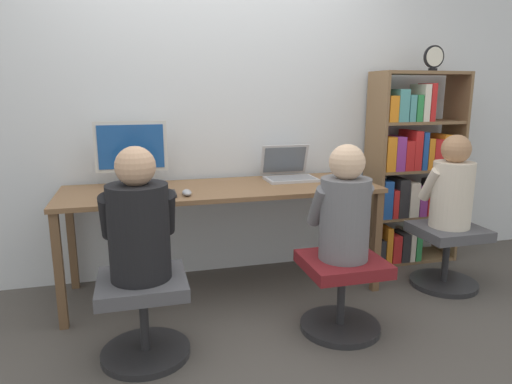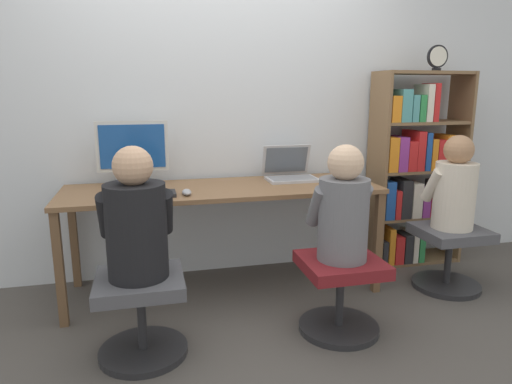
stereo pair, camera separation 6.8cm
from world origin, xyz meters
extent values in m
plane|color=#4C4742|center=(0.00, 0.00, 0.00)|extent=(14.00, 14.00, 0.00)
cube|color=silver|center=(0.00, 0.74, 1.30)|extent=(10.00, 0.05, 2.60)
cube|color=brown|center=(0.00, 0.34, 0.73)|extent=(2.14, 0.67, 0.03)
cube|color=brown|center=(-1.03, 0.04, 0.36)|extent=(0.05, 0.05, 0.71)
cube|color=brown|center=(1.03, 0.04, 0.36)|extent=(0.05, 0.05, 0.71)
cube|color=brown|center=(-1.03, 0.63, 0.36)|extent=(0.05, 0.05, 0.71)
cube|color=brown|center=(1.03, 0.63, 0.36)|extent=(0.05, 0.05, 0.71)
cylinder|color=beige|center=(-0.59, 0.54, 0.75)|extent=(0.22, 0.22, 0.01)
cylinder|color=beige|center=(-0.59, 0.54, 0.80)|extent=(0.04, 0.04, 0.09)
cube|color=beige|center=(-0.59, 0.54, 1.01)|extent=(0.48, 0.02, 0.34)
cube|color=#19478C|center=(-0.59, 0.53, 1.01)|extent=(0.43, 0.01, 0.30)
cube|color=#B7B7BC|center=(0.53, 0.44, 0.75)|extent=(0.37, 0.24, 0.02)
cube|color=gray|center=(0.53, 0.44, 0.77)|extent=(0.32, 0.19, 0.00)
cube|color=#B7B7BC|center=(0.53, 0.60, 0.88)|extent=(0.37, 0.08, 0.23)
cube|color=slate|center=(0.53, 0.59, 0.87)|extent=(0.32, 0.07, 0.19)
cube|color=#232326|center=(-0.55, 0.17, 0.75)|extent=(0.45, 0.16, 0.02)
cube|color=black|center=(-0.55, 0.17, 0.77)|extent=(0.41, 0.13, 0.00)
ellipsoid|color=#99999E|center=(-0.26, 0.15, 0.76)|extent=(0.06, 0.12, 0.04)
cylinder|color=#262628|center=(-0.56, -0.38, 0.02)|extent=(0.47, 0.47, 0.04)
cylinder|color=#262628|center=(-0.56, -0.38, 0.21)|extent=(0.05, 0.05, 0.34)
cube|color=#4C4C51|center=(-0.56, -0.38, 0.41)|extent=(0.45, 0.43, 0.07)
cylinder|color=#262628|center=(0.56, -0.40, 0.02)|extent=(0.47, 0.47, 0.04)
cylinder|color=#262628|center=(0.56, -0.40, 0.21)|extent=(0.05, 0.05, 0.34)
cube|color=maroon|center=(0.56, -0.40, 0.41)|extent=(0.45, 0.43, 0.07)
cylinder|color=black|center=(-0.56, -0.38, 0.69)|extent=(0.31, 0.31, 0.49)
sphere|color=tan|center=(-0.56, -0.38, 1.03)|extent=(0.20, 0.20, 0.20)
cylinder|color=black|center=(-0.71, -0.31, 0.76)|extent=(0.09, 0.21, 0.27)
cylinder|color=black|center=(-0.42, -0.31, 0.76)|extent=(0.09, 0.21, 0.27)
cylinder|color=slate|center=(0.56, -0.40, 0.68)|extent=(0.28, 0.28, 0.47)
sphere|color=beige|center=(0.56, -0.40, 1.00)|extent=(0.20, 0.20, 0.20)
cylinder|color=slate|center=(0.43, -0.33, 0.75)|extent=(0.08, 0.20, 0.26)
cylinder|color=slate|center=(0.69, -0.33, 0.75)|extent=(0.08, 0.20, 0.26)
cube|color=brown|center=(1.26, 0.53, 0.77)|extent=(0.02, 0.31, 1.53)
cube|color=brown|center=(1.97, 0.53, 0.77)|extent=(0.02, 0.31, 1.53)
cube|color=brown|center=(1.61, 0.53, 0.01)|extent=(0.69, 0.29, 0.02)
cube|color=brown|center=(1.61, 0.53, 0.39)|extent=(0.69, 0.29, 0.02)
cube|color=brown|center=(1.61, 0.53, 0.77)|extent=(0.69, 0.29, 0.02)
cube|color=brown|center=(1.61, 0.53, 1.14)|extent=(0.69, 0.29, 0.02)
cube|color=brown|center=(1.61, 0.53, 1.52)|extent=(0.69, 0.29, 0.02)
cube|color=#262628|center=(1.30, 0.48, 0.12)|extent=(0.04, 0.19, 0.20)
cube|color=orange|center=(1.35, 0.51, 0.17)|extent=(0.05, 0.26, 0.29)
cube|color=red|center=(1.43, 0.51, 0.14)|extent=(0.07, 0.26, 0.22)
cube|color=#262628|center=(1.51, 0.48, 0.14)|extent=(0.07, 0.19, 0.23)
cube|color=silver|center=(1.57, 0.51, 0.14)|extent=(0.04, 0.25, 0.23)
cube|color=#2D8C47|center=(1.63, 0.49, 0.17)|extent=(0.05, 0.20, 0.29)
cube|color=#1E4C9E|center=(1.32, 0.50, 0.55)|extent=(0.08, 0.24, 0.30)
cube|color=red|center=(1.39, 0.50, 0.51)|extent=(0.05, 0.23, 0.23)
cube|color=#262628|center=(1.46, 0.49, 0.55)|extent=(0.09, 0.21, 0.30)
cube|color=silver|center=(1.55, 0.47, 0.54)|extent=(0.08, 0.17, 0.28)
cube|color=#8C338C|center=(1.63, 0.48, 0.52)|extent=(0.06, 0.18, 0.24)
cube|color=red|center=(1.70, 0.50, 0.51)|extent=(0.06, 0.23, 0.22)
cube|color=#262628|center=(1.77, 0.49, 0.54)|extent=(0.07, 0.20, 0.28)
cube|color=orange|center=(1.32, 0.48, 0.91)|extent=(0.08, 0.19, 0.26)
cube|color=#8C338C|center=(1.40, 0.49, 0.91)|extent=(0.08, 0.21, 0.26)
cube|color=red|center=(1.48, 0.48, 0.89)|extent=(0.07, 0.19, 0.23)
cube|color=red|center=(1.55, 0.51, 0.93)|extent=(0.06, 0.25, 0.30)
cube|color=#1E4C9E|center=(1.61, 0.51, 0.92)|extent=(0.04, 0.25, 0.29)
cube|color=orange|center=(1.67, 0.49, 0.90)|extent=(0.05, 0.21, 0.24)
cube|color=red|center=(1.74, 0.50, 0.90)|extent=(0.08, 0.24, 0.24)
cube|color=orange|center=(1.81, 0.49, 0.91)|extent=(0.07, 0.20, 0.27)
cube|color=orange|center=(1.32, 0.47, 1.25)|extent=(0.07, 0.17, 0.19)
cube|color=teal|center=(1.40, 0.50, 1.28)|extent=(0.08, 0.23, 0.24)
cube|color=teal|center=(1.47, 0.47, 1.25)|extent=(0.05, 0.17, 0.20)
cube|color=#2D8C47|center=(1.53, 0.49, 1.26)|extent=(0.05, 0.21, 0.20)
cube|color=silver|center=(1.59, 0.49, 1.29)|extent=(0.05, 0.21, 0.28)
cube|color=red|center=(1.65, 0.48, 1.30)|extent=(0.04, 0.19, 0.29)
cube|color=black|center=(1.65, 0.44, 1.54)|extent=(0.06, 0.03, 0.02)
cylinder|color=black|center=(1.65, 0.44, 1.63)|extent=(0.17, 0.02, 0.17)
cylinder|color=silver|center=(1.65, 0.43, 1.63)|extent=(0.14, 0.00, 0.14)
cylinder|color=#262628|center=(1.56, -0.02, 0.02)|extent=(0.47, 0.47, 0.04)
cylinder|color=#262628|center=(1.56, -0.02, 0.21)|extent=(0.05, 0.05, 0.34)
cube|color=#4C4C51|center=(1.56, -0.02, 0.41)|extent=(0.45, 0.43, 0.07)
cylinder|color=beige|center=(1.56, -0.02, 0.68)|extent=(0.28, 0.28, 0.46)
sphere|color=#A87A56|center=(1.56, -0.02, 1.00)|extent=(0.20, 0.20, 0.20)
cylinder|color=beige|center=(1.43, 0.05, 0.74)|extent=(0.08, 0.20, 0.26)
cylinder|color=beige|center=(1.69, 0.05, 0.74)|extent=(0.08, 0.20, 0.26)
camera|label=1|loc=(-0.56, -2.66, 1.39)|focal=32.00mm
camera|label=2|loc=(-0.50, -2.67, 1.39)|focal=32.00mm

